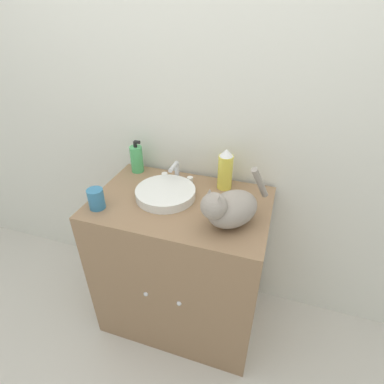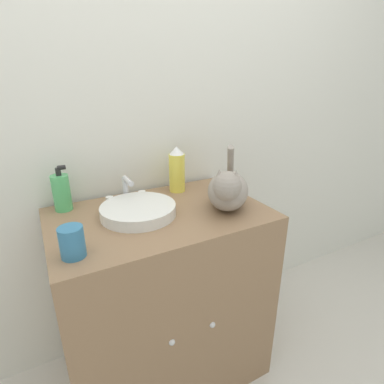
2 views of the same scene
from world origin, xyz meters
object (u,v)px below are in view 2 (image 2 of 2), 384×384
object	(u,v)px
soap_bottle	(62,192)
spray_bottle	(177,170)
cat	(228,189)
cup	(72,242)

from	to	relation	value
soap_bottle	spray_bottle	bearing A→B (deg)	-2.47
cat	soap_bottle	xyz separation A→B (m)	(-0.59, 0.31, -0.01)
spray_bottle	cup	size ratio (longest dim) A/B	2.19
soap_bottle	spray_bottle	size ratio (longest dim) A/B	0.87
soap_bottle	cup	xyz separation A→B (m)	(-0.02, -0.38, -0.03)
cat	spray_bottle	world-z (taller)	cat
soap_bottle	cup	world-z (taller)	soap_bottle
cat	cup	xyz separation A→B (m)	(-0.60, -0.07, -0.04)
cat	spray_bottle	distance (m)	0.30
cup	cat	bearing A→B (deg)	6.19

